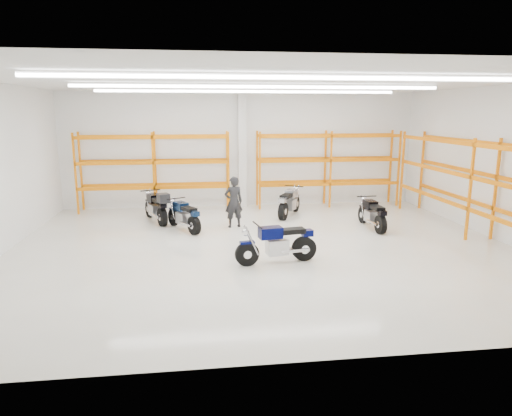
{
  "coord_description": "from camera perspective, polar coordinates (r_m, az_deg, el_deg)",
  "views": [
    {
      "loc": [
        -1.77,
        -12.16,
        3.74
      ],
      "look_at": [
        -0.14,
        0.5,
        1.03
      ],
      "focal_mm": 32.0,
      "sensor_mm": 36.0,
      "label": 1
    }
  ],
  "objects": [
    {
      "name": "motorcycle_back_b",
      "position": [
        14.71,
        -8.93,
        -1.06
      ],
      "size": [
        1.1,
        1.8,
        0.98
      ],
      "color": "black",
      "rests_on": "ground"
    },
    {
      "name": "pallet_racking_back_left",
      "position": [
        17.82,
        -12.6,
        5.39
      ],
      "size": [
        5.67,
        0.87,
        3.0
      ],
      "color": "orange",
      "rests_on": "ground"
    },
    {
      "name": "room_shell",
      "position": [
        12.32,
        0.93,
        9.84
      ],
      "size": [
        14.02,
        12.02,
        4.51
      ],
      "color": "white",
      "rests_on": "ground"
    },
    {
      "name": "motorcycle_back_a",
      "position": [
        15.91,
        -12.3,
        0.1
      ],
      "size": [
        1.1,
        2.12,
        1.13
      ],
      "color": "black",
      "rests_on": "ground"
    },
    {
      "name": "standing_man",
      "position": [
        14.92,
        -2.81,
        0.75
      ],
      "size": [
        0.69,
        0.53,
        1.68
      ],
      "primitive_type": "imported",
      "rotation": [
        0.0,
        0.0,
        3.36
      ],
      "color": "black",
      "rests_on": "ground"
    },
    {
      "name": "ground",
      "position": [
        12.84,
        0.89,
        -4.95
      ],
      "size": [
        14.0,
        14.0,
        0.0
      ],
      "primitive_type": "plane",
      "color": "beige",
      "rests_on": "ground"
    },
    {
      "name": "motorcycle_back_c",
      "position": [
        16.57,
        4.13,
        0.62
      ],
      "size": [
        1.17,
        1.92,
        1.04
      ],
      "color": "black",
      "rests_on": "ground"
    },
    {
      "name": "structural_column",
      "position": [
        18.13,
        -1.73,
        7.25
      ],
      "size": [
        0.32,
        0.32,
        4.5
      ],
      "primitive_type": "cube",
      "color": "white",
      "rests_on": "ground"
    },
    {
      "name": "pallet_racking_back_right",
      "position": [
        18.49,
        8.98,
        5.76
      ],
      "size": [
        5.67,
        0.87,
        3.0
      ],
      "color": "orange",
      "rests_on": "ground"
    },
    {
      "name": "motorcycle_main",
      "position": [
        11.46,
        3.01,
        -4.53
      ],
      "size": [
        2.12,
        0.7,
        1.04
      ],
      "color": "black",
      "rests_on": "ground"
    },
    {
      "name": "motorcycle_back_d",
      "position": [
        15.21,
        14.37,
        -0.85
      ],
      "size": [
        0.67,
        2.02,
        0.99
      ],
      "color": "black",
      "rests_on": "ground"
    },
    {
      "name": "pallet_racking_side",
      "position": [
        14.82,
        26.61,
        3.24
      ],
      "size": [
        0.87,
        9.07,
        3.0
      ],
      "color": "orange",
      "rests_on": "ground"
    }
  ]
}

